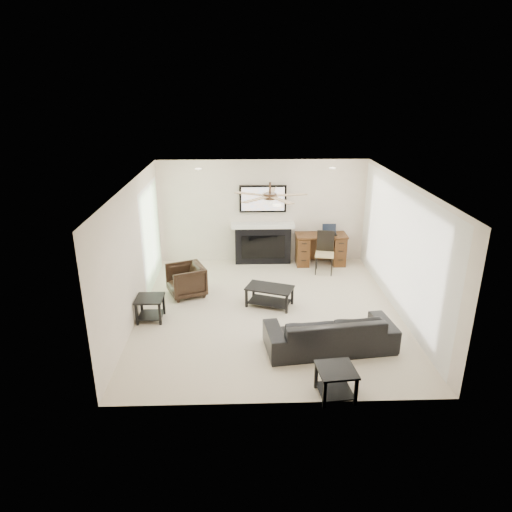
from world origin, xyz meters
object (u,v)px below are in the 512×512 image
object	(u,v)px
sofa	(330,332)
desk	(320,249)
fireplace_unit	(263,225)
armchair	(186,280)
coffee_table	(270,296)

from	to	relation	value
sofa	desk	world-z (taller)	desk
sofa	fireplace_unit	distance (m)	4.11
armchair	desk	xyz separation A→B (m)	(3.07, 1.66, 0.05)
armchair	coffee_table	xyz separation A→B (m)	(1.70, -0.55, -0.13)
coffee_table	fireplace_unit	xyz separation A→B (m)	(-0.02, 2.36, 0.75)
armchair	desk	size ratio (longest dim) A/B	0.59
coffee_table	fireplace_unit	world-z (taller)	fireplace_unit
armchair	coffee_table	world-z (taller)	armchair
coffee_table	fireplace_unit	size ratio (longest dim) A/B	0.47
sofa	armchair	world-z (taller)	armchair
armchair	coffee_table	size ratio (longest dim) A/B	0.80
armchair	coffee_table	distance (m)	1.79
coffee_table	fireplace_unit	bearing A→B (deg)	111.59
armchair	desk	world-z (taller)	desk
coffee_table	desk	size ratio (longest dim) A/B	0.74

